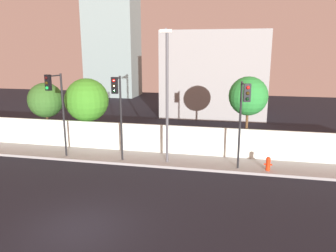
% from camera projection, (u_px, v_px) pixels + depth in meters
% --- Properties ---
extents(ground_plane, '(80.00, 80.00, 0.00)m').
position_uv_depth(ground_plane, '(79.00, 229.00, 12.28)').
color(ground_plane, black).
extents(sidewalk, '(36.00, 2.40, 0.15)m').
position_uv_depth(sidewalk, '(141.00, 159.00, 20.08)').
color(sidewalk, gray).
rests_on(sidewalk, ground).
extents(perimeter_wall, '(36.00, 0.18, 1.80)m').
position_uv_depth(perimeter_wall, '(147.00, 138.00, 21.08)').
color(perimeter_wall, silver).
rests_on(perimeter_wall, sidewalk).
extents(traffic_light_left, '(0.35, 1.18, 5.01)m').
position_uv_depth(traffic_light_left, '(118.00, 101.00, 18.35)').
color(traffic_light_left, black).
rests_on(traffic_light_left, sidewalk).
extents(traffic_light_center, '(0.49, 1.25, 5.09)m').
position_uv_depth(traffic_light_center, '(56.00, 98.00, 19.09)').
color(traffic_light_center, black).
rests_on(traffic_light_center, sidewalk).
extents(traffic_light_right, '(0.51, 1.40, 4.83)m').
position_uv_depth(traffic_light_right, '(244.00, 108.00, 16.85)').
color(traffic_light_right, black).
rests_on(traffic_light_right, sidewalk).
extents(street_lamp_curbside, '(0.71, 1.98, 7.49)m').
position_uv_depth(street_lamp_curbside, '(167.00, 88.00, 18.05)').
color(street_lamp_curbside, '#4C4C51').
rests_on(street_lamp_curbside, sidewalk).
extents(fire_hydrant, '(0.44, 0.26, 0.77)m').
position_uv_depth(fire_hydrant, '(268.00, 163.00, 17.82)').
color(fire_hydrant, red).
rests_on(fire_hydrant, sidewalk).
extents(roadside_tree_leftmost, '(2.47, 2.47, 4.36)m').
position_uv_depth(roadside_tree_leftmost, '(46.00, 100.00, 23.10)').
color(roadside_tree_leftmost, brown).
rests_on(roadside_tree_leftmost, ground).
extents(roadside_tree_midleft, '(2.98, 2.98, 4.73)m').
position_uv_depth(roadside_tree_midleft, '(87.00, 100.00, 22.43)').
color(roadside_tree_midleft, brown).
rests_on(roadside_tree_midleft, ground).
extents(roadside_tree_midright, '(2.41, 2.41, 5.03)m').
position_uv_depth(roadside_tree_midright, '(248.00, 96.00, 20.11)').
color(roadside_tree_midright, brown).
rests_on(roadside_tree_midright, ground).
extents(low_building_distant, '(10.22, 6.00, 8.42)m').
position_uv_depth(low_building_distant, '(215.00, 74.00, 33.04)').
color(low_building_distant, gray).
rests_on(low_building_distant, ground).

